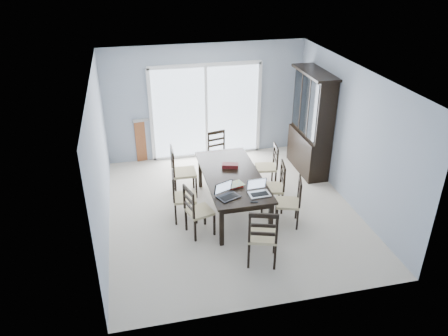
# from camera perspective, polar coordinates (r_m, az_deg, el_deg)

# --- Properties ---
(floor) EXTENTS (5.00, 5.00, 0.00)m
(floor) POSITION_cam_1_polar(r_m,az_deg,el_deg) (8.26, 1.02, -5.47)
(floor) COLOR beige
(floor) RESTS_ON ground
(ceiling) EXTENTS (5.00, 5.00, 0.00)m
(ceiling) POSITION_cam_1_polar(r_m,az_deg,el_deg) (7.19, 1.20, 12.23)
(ceiling) COLOR white
(ceiling) RESTS_ON back_wall
(back_wall) EXTENTS (4.50, 0.02, 2.60)m
(back_wall) POSITION_cam_1_polar(r_m,az_deg,el_deg) (9.91, -2.39, 8.63)
(back_wall) COLOR #94A0B1
(back_wall) RESTS_ON floor
(wall_left) EXTENTS (0.02, 5.00, 2.60)m
(wall_left) POSITION_cam_1_polar(r_m,az_deg,el_deg) (7.47, -15.92, 1.06)
(wall_left) COLOR #94A0B1
(wall_left) RESTS_ON floor
(wall_right) EXTENTS (0.02, 5.00, 2.60)m
(wall_right) POSITION_cam_1_polar(r_m,az_deg,el_deg) (8.42, 16.18, 4.07)
(wall_right) COLOR #94A0B1
(wall_right) RESTS_ON floor
(balcony) EXTENTS (4.50, 2.00, 0.10)m
(balcony) POSITION_cam_1_polar(r_m,az_deg,el_deg) (11.32, -3.21, 3.72)
(balcony) COLOR gray
(balcony) RESTS_ON ground
(railing) EXTENTS (4.50, 0.06, 1.10)m
(railing) POSITION_cam_1_polar(r_m,az_deg,el_deg) (12.02, -4.12, 8.20)
(railing) COLOR #99999E
(railing) RESTS_ON balcony
(dining_table) EXTENTS (1.00, 2.20, 0.75)m
(dining_table) POSITION_cam_1_polar(r_m,az_deg,el_deg) (7.91, 1.06, -1.37)
(dining_table) COLOR black
(dining_table) RESTS_ON floor
(china_hutch) EXTENTS (0.50, 1.38, 2.20)m
(china_hutch) POSITION_cam_1_polar(r_m,az_deg,el_deg) (9.44, 11.31, 5.66)
(china_hutch) COLOR black
(china_hutch) RESTS_ON floor
(sliding_door) EXTENTS (2.52, 0.05, 2.18)m
(sliding_door) POSITION_cam_1_polar(r_m,az_deg,el_deg) (9.96, -2.35, 7.42)
(sliding_door) COLOR silver
(sliding_door) RESTS_ON floor
(chair_left_near) EXTENTS (0.51, 0.50, 1.07)m
(chair_left_near) POSITION_cam_1_polar(r_m,az_deg,el_deg) (7.32, -3.86, -5.00)
(chair_left_near) COLOR black
(chair_left_near) RESTS_ON floor
(chair_left_mid) EXTENTS (0.45, 0.44, 1.07)m
(chair_left_mid) POSITION_cam_1_polar(r_m,az_deg,el_deg) (7.75, -5.83, -3.09)
(chair_left_mid) COLOR black
(chair_left_mid) RESTS_ON floor
(chair_left_far) EXTENTS (0.46, 0.45, 1.18)m
(chair_left_far) POSITION_cam_1_polar(r_m,az_deg,el_deg) (8.49, -5.93, 0.21)
(chair_left_far) COLOR black
(chair_left_far) RESTS_ON floor
(chair_right_near) EXTENTS (0.51, 0.50, 1.05)m
(chair_right_near) POSITION_cam_1_polar(r_m,az_deg,el_deg) (7.67, 9.03, -3.76)
(chair_right_near) COLOR black
(chair_right_near) RESTS_ON floor
(chair_right_mid) EXTENTS (0.49, 0.48, 1.09)m
(chair_right_mid) POSITION_cam_1_polar(r_m,az_deg,el_deg) (8.06, 6.89, -1.79)
(chair_right_mid) COLOR black
(chair_right_mid) RESTS_ON floor
(chair_right_far) EXTENTS (0.45, 0.44, 1.03)m
(chair_right_far) POSITION_cam_1_polar(r_m,az_deg,el_deg) (8.85, 6.09, 0.84)
(chair_right_far) COLOR black
(chair_right_far) RESTS_ON floor
(chair_end_near) EXTENTS (0.56, 0.57, 1.17)m
(chair_end_near) POSITION_cam_1_polar(r_m,az_deg,el_deg) (6.64, 5.10, -8.27)
(chair_end_near) COLOR black
(chair_end_near) RESTS_ON floor
(chair_end_far) EXTENTS (0.49, 0.50, 1.08)m
(chair_end_far) POSITION_cam_1_polar(r_m,az_deg,el_deg) (9.32, -0.76, 2.57)
(chair_end_far) COLOR black
(chair_end_far) RESTS_ON floor
(laptop_dark) EXTENTS (0.42, 0.37, 0.24)m
(laptop_dark) POSITION_cam_1_polar(r_m,az_deg,el_deg) (7.16, 0.61, -3.45)
(laptop_dark) COLOR black
(laptop_dark) RESTS_ON dining_table
(laptop_silver) EXTENTS (0.36, 0.26, 0.24)m
(laptop_silver) POSITION_cam_1_polar(r_m,az_deg,el_deg) (7.26, 4.64, -3.10)
(laptop_silver) COLOR #B6B6B8
(laptop_silver) RESTS_ON dining_table
(book_stack) EXTENTS (0.32, 0.28, 0.04)m
(book_stack) POSITION_cam_1_polar(r_m,az_deg,el_deg) (7.50, 1.45, -2.22)
(book_stack) COLOR maroon
(book_stack) RESTS_ON dining_table
(cell_phone) EXTENTS (0.13, 0.08, 0.01)m
(cell_phone) POSITION_cam_1_polar(r_m,az_deg,el_deg) (7.07, 3.97, -4.44)
(cell_phone) COLOR black
(cell_phone) RESTS_ON dining_table
(game_box) EXTENTS (0.33, 0.23, 0.07)m
(game_box) POSITION_cam_1_polar(r_m,az_deg,el_deg) (8.11, 0.81, 0.30)
(game_box) COLOR #541410
(game_box) RESTS_ON dining_table
(hot_tub) EXTENTS (2.23, 2.06, 1.02)m
(hot_tub) POSITION_cam_1_polar(r_m,az_deg,el_deg) (10.97, -7.50, 5.93)
(hot_tub) COLOR brown
(hot_tub) RESTS_ON balcony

